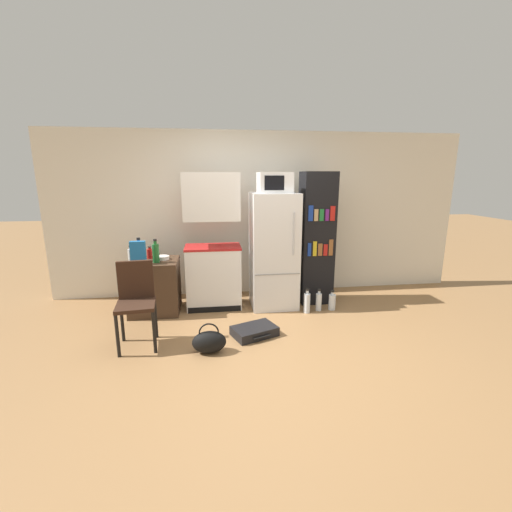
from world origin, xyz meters
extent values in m
plane|color=olive|center=(0.00, 0.00, 0.00)|extent=(24.00, 24.00, 0.00)
cube|color=silver|center=(0.20, 2.00, 1.25)|extent=(6.40, 0.10, 2.49)
cube|color=#422D1E|center=(-1.38, 1.30, 0.36)|extent=(0.66, 0.61, 0.73)
cube|color=white|center=(-0.57, 1.37, 0.43)|extent=(0.76, 0.46, 0.86)
cube|color=#B21E1E|center=(-0.57, 1.37, 0.87)|extent=(0.77, 0.47, 0.03)
cube|color=white|center=(-0.57, 1.37, 1.56)|extent=(0.76, 0.39, 0.63)
cube|color=black|center=(-0.57, 1.14, 0.04)|extent=(0.73, 0.01, 0.08)
cube|color=white|center=(0.28, 1.31, 0.81)|extent=(0.64, 0.58, 1.61)
cube|color=gray|center=(0.28, 1.01, 0.55)|extent=(0.61, 0.01, 0.01)
cylinder|color=silver|center=(0.49, 1.00, 1.10)|extent=(0.02, 0.02, 0.56)
cube|color=silver|center=(0.28, 1.31, 1.75)|extent=(0.44, 0.39, 0.27)
cube|color=black|center=(0.24, 1.11, 1.75)|extent=(0.26, 0.01, 0.19)
cube|color=black|center=(0.92, 1.41, 0.95)|extent=(0.46, 0.39, 1.90)
cube|color=#193899|center=(0.77, 1.21, 0.83)|extent=(0.05, 0.01, 0.19)
cube|color=gold|center=(0.85, 1.21, 0.84)|extent=(0.05, 0.01, 0.21)
cube|color=brown|center=(0.92, 1.21, 0.83)|extent=(0.06, 0.01, 0.17)
cube|color=red|center=(1.00, 1.21, 0.82)|extent=(0.06, 0.01, 0.16)
cube|color=brown|center=(1.08, 1.21, 0.85)|extent=(0.06, 0.01, 0.23)
cube|color=#193899|center=(0.77, 1.21, 1.34)|extent=(0.07, 0.01, 0.21)
cube|color=tan|center=(0.85, 1.21, 1.31)|extent=(0.06, 0.01, 0.16)
cube|color=#1E7033|center=(0.92, 1.21, 1.31)|extent=(0.06, 0.01, 0.16)
cube|color=#661E75|center=(1.00, 1.21, 1.31)|extent=(0.05, 0.01, 0.16)
cube|color=red|center=(1.08, 1.21, 1.33)|extent=(0.07, 0.01, 0.20)
cylinder|color=#AD1914|center=(-1.43, 1.42, 0.79)|extent=(0.08, 0.08, 0.13)
cylinder|color=#AD1914|center=(-1.43, 1.42, 0.87)|extent=(0.04, 0.04, 0.02)
cylinder|color=black|center=(-1.43, 1.42, 0.89)|extent=(0.04, 0.04, 0.01)
cylinder|color=#1E6028|center=(-1.31, 1.18, 0.85)|extent=(0.09, 0.09, 0.24)
cylinder|color=#1E6028|center=(-1.31, 1.18, 0.99)|extent=(0.04, 0.04, 0.04)
cylinder|color=black|center=(-1.31, 1.18, 1.03)|extent=(0.05, 0.05, 0.02)
cylinder|color=#1E47A3|center=(-1.54, 1.27, 0.85)|extent=(0.09, 0.09, 0.25)
cylinder|color=#1E47A3|center=(-1.54, 1.27, 1.00)|extent=(0.04, 0.04, 0.04)
cylinder|color=black|center=(-1.54, 1.27, 1.03)|extent=(0.05, 0.05, 0.03)
cylinder|color=silver|center=(-1.65, 1.27, 0.81)|extent=(0.07, 0.07, 0.17)
cylinder|color=silver|center=(-1.65, 1.27, 0.91)|extent=(0.03, 0.03, 0.03)
cylinder|color=black|center=(-1.65, 1.27, 0.93)|extent=(0.04, 0.04, 0.02)
cylinder|color=silver|center=(-1.25, 1.33, 0.75)|extent=(0.18, 0.18, 0.05)
cube|color=#1E66A8|center=(-1.52, 1.11, 0.88)|extent=(0.19, 0.07, 0.30)
cylinder|color=black|center=(-1.57, 0.07, 0.23)|extent=(0.04, 0.04, 0.46)
cylinder|color=black|center=(-1.21, 0.11, 0.23)|extent=(0.04, 0.04, 0.46)
cylinder|color=black|center=(-1.61, 0.43, 0.23)|extent=(0.04, 0.04, 0.46)
cylinder|color=black|center=(-1.25, 0.47, 0.23)|extent=(0.04, 0.04, 0.46)
cube|color=#331E14|center=(-1.41, 0.27, 0.48)|extent=(0.44, 0.44, 0.04)
cube|color=#331E14|center=(-1.43, 0.45, 0.72)|extent=(0.38, 0.09, 0.43)
cube|color=black|center=(-0.12, 0.37, 0.05)|extent=(0.59, 0.49, 0.11)
cylinder|color=black|center=(-0.05, 0.20, 0.05)|extent=(0.22, 0.10, 0.02)
ellipsoid|color=black|center=(-0.64, 0.03, 0.12)|extent=(0.36, 0.20, 0.24)
torus|color=black|center=(-0.64, 0.03, 0.23)|extent=(0.21, 0.02, 0.21)
cylinder|color=silver|center=(0.69, 0.96, 0.14)|extent=(0.09, 0.09, 0.27)
cylinder|color=silver|center=(0.69, 0.96, 0.30)|extent=(0.04, 0.04, 0.05)
cylinder|color=black|center=(0.69, 0.96, 0.33)|extent=(0.05, 0.05, 0.03)
cylinder|color=silver|center=(1.07, 1.02, 0.11)|extent=(0.10, 0.10, 0.22)
cylinder|color=silver|center=(1.07, 1.02, 0.24)|extent=(0.04, 0.04, 0.04)
cylinder|color=black|center=(1.07, 1.02, 0.27)|extent=(0.05, 0.05, 0.02)
cylinder|color=silver|center=(0.87, 1.01, 0.12)|extent=(0.08, 0.08, 0.25)
cylinder|color=silver|center=(0.87, 1.01, 0.27)|extent=(0.04, 0.04, 0.04)
cylinder|color=black|center=(0.87, 1.01, 0.30)|extent=(0.04, 0.04, 0.03)
camera|label=1|loc=(-0.59, -3.32, 1.84)|focal=24.00mm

